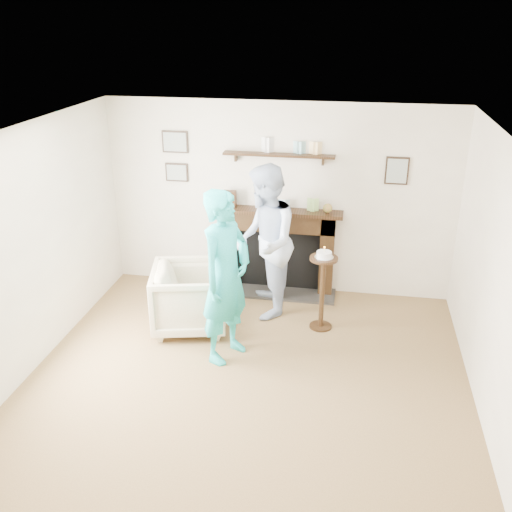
% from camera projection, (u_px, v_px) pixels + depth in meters
% --- Properties ---
extents(ground, '(5.00, 5.00, 0.00)m').
position_uv_depth(ground, '(241.00, 397.00, 5.60)').
color(ground, brown).
rests_on(ground, ground).
extents(room_shell, '(4.54, 5.02, 2.52)m').
position_uv_depth(room_shell, '(253.00, 218.00, 5.58)').
color(room_shell, beige).
rests_on(room_shell, ground).
extents(armchair, '(1.02, 1.00, 0.78)m').
position_uv_depth(armchair, '(192.00, 327.00, 6.85)').
color(armchair, '#C6B693').
rests_on(armchair, ground).
extents(man, '(0.88, 1.03, 1.88)m').
position_uv_depth(man, '(264.00, 311.00, 7.20)').
color(man, '#AEC4DA').
rests_on(man, ground).
extents(woman, '(0.69, 0.81, 1.89)m').
position_uv_depth(woman, '(227.00, 354.00, 6.29)').
color(woman, '#22C1B9').
rests_on(woman, ground).
extents(pedestal_table, '(0.33, 0.33, 1.04)m').
position_uv_depth(pedestal_table, '(323.00, 279.00, 6.59)').
color(pedestal_table, black).
rests_on(pedestal_table, ground).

